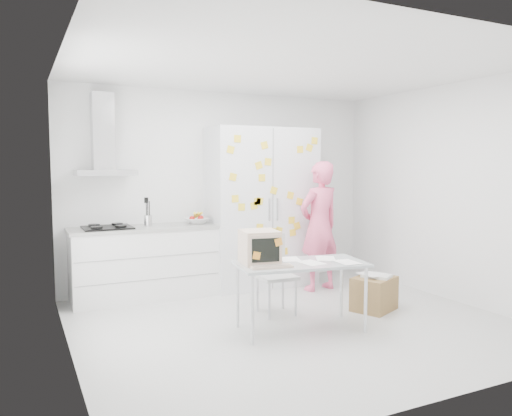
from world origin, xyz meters
name	(u,v)px	position (x,y,z in m)	size (l,w,h in m)	color
floor	(294,324)	(0.00, 0.00, -0.01)	(4.50, 4.00, 0.02)	silver
walls	(264,194)	(0.00, 0.72, 1.35)	(4.52, 4.01, 2.70)	white
ceiling	(295,67)	(0.00, 0.00, 2.70)	(4.50, 4.00, 0.02)	white
counter_run	(145,261)	(-1.20, 1.70, 0.47)	(1.84, 0.63, 1.28)	white
range_hood	(103,143)	(-1.65, 1.84, 1.96)	(0.70, 0.48, 1.01)	silver
tall_cabinet	(262,207)	(0.45, 1.67, 1.10)	(1.50, 0.68, 2.20)	silver
person	(319,226)	(1.03, 1.10, 0.87)	(0.64, 0.42, 1.74)	#F7608A
desk	(275,255)	(-0.31, -0.14, 0.79)	(1.39, 0.85, 1.04)	#B0B9BC
chair	(274,269)	(-0.01, 0.44, 0.51)	(0.42, 0.42, 0.89)	#B4B5B2
cardboard_box	(374,293)	(1.09, 0.01, 0.20)	(0.60, 0.56, 0.43)	olive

